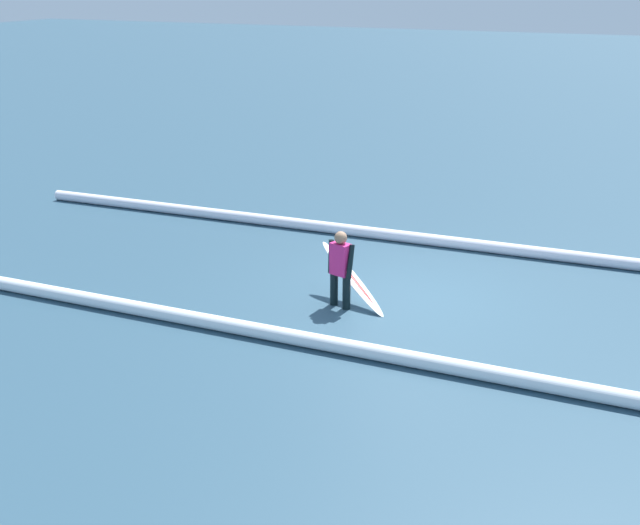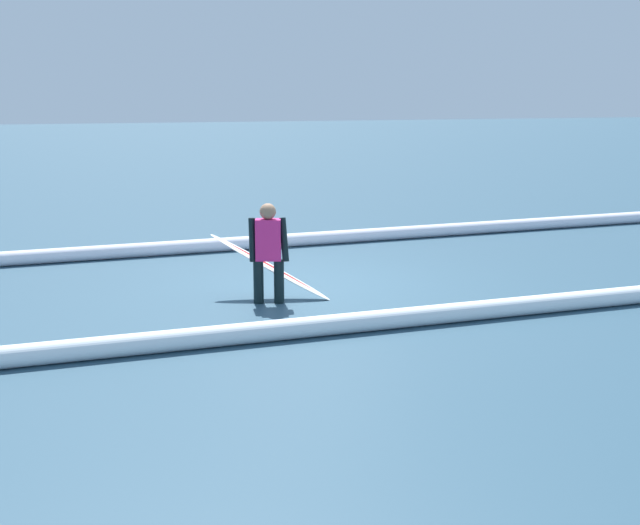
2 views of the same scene
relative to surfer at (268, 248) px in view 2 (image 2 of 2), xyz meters
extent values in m
plane|color=#2C4B5E|center=(-0.89, -0.88, -0.76)|extent=(133.78, 133.78, 0.00)
cylinder|color=black|center=(0.13, -0.04, -0.46)|extent=(0.14, 0.14, 0.60)
cylinder|color=black|center=(-0.13, 0.04, -0.46)|extent=(0.14, 0.14, 0.60)
cube|color=#D82672|center=(0.00, 0.00, 0.12)|extent=(0.38, 0.29, 0.56)
sphere|color=#906D53|center=(0.00, 0.00, 0.50)|extent=(0.22, 0.22, 0.22)
cylinder|color=black|center=(0.21, -0.06, 0.12)|extent=(0.09, 0.12, 0.60)
cylinder|color=black|center=(-0.21, 0.06, 0.12)|extent=(0.09, 0.24, 0.60)
ellipsoid|color=white|center=(-0.10, -0.31, -0.33)|extent=(1.64, 1.12, 0.91)
ellipsoid|color=red|center=(-0.10, -0.31, -0.33)|extent=(1.26, 0.81, 0.74)
cylinder|color=white|center=(-1.52, -3.83, -0.64)|extent=(21.46, 0.99, 0.25)
cylinder|color=white|center=(2.11, 1.70, -0.64)|extent=(20.68, 0.54, 0.25)
camera|label=1|loc=(-4.72, 11.73, 4.74)|focal=44.26mm
camera|label=2|loc=(2.65, 10.30, 2.07)|focal=44.88mm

